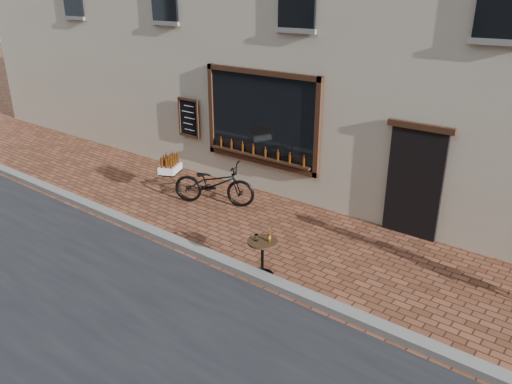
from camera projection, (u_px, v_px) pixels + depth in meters
The scene contains 4 objects.
ground at pixel (227, 274), 8.79m from camera, with size 90.00×90.00×0.00m, color #562E1B.
kerb at pixel (234, 266), 8.91m from camera, with size 90.00×0.25×0.12m, color slate.
cargo_bicycle at pixel (212, 183), 11.48m from camera, with size 2.27×1.48×1.08m.
bistro_table at pixel (263, 251), 8.57m from camera, with size 0.53×0.53×0.90m.
Camera 1 is at (5.09, -5.66, 4.65)m, focal length 35.00 mm.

